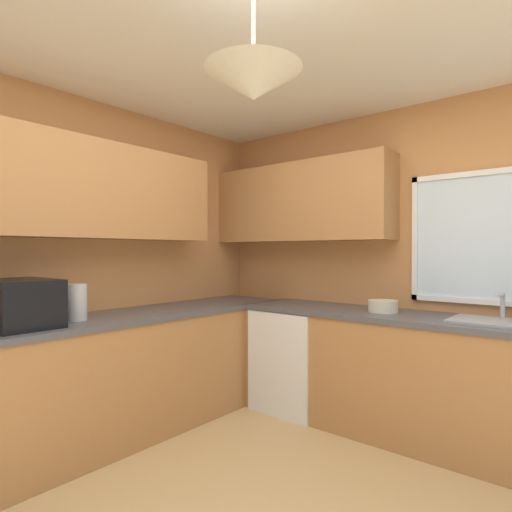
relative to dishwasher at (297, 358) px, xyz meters
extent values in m
cube|color=#C6844C|center=(0.86, 0.37, 0.83)|extent=(3.78, 0.06, 2.52)
cube|color=#C6844C|center=(-1.00, -1.60, 0.83)|extent=(0.06, 4.01, 2.52)
cube|color=silver|center=(1.54, 0.34, 1.03)|extent=(1.22, 0.02, 0.88)
cube|color=white|center=(1.54, 0.33, 1.49)|extent=(1.30, 0.04, 0.04)
cube|color=white|center=(1.54, 0.33, 0.57)|extent=(1.30, 0.04, 0.04)
cube|color=white|center=(0.91, 0.33, 1.03)|extent=(0.04, 0.04, 0.96)
cube|color=#AD7542|center=(-0.81, -1.80, 1.37)|extent=(0.32, 2.72, 0.70)
cube|color=#AD7542|center=(-0.10, 0.18, 1.37)|extent=(1.75, 0.32, 0.70)
cylinder|color=#B7B7BC|center=(0.86, -1.60, 1.92)|extent=(0.02, 0.02, 0.35)
cone|color=silver|center=(0.86, -1.60, 1.67)|extent=(0.44, 0.44, 0.14)
cube|color=#AD7542|center=(-0.66, -1.60, 0.00)|extent=(0.62, 3.59, 0.86)
cube|color=#4C4C51|center=(-0.66, -1.60, 0.45)|extent=(0.65, 3.62, 0.04)
cube|color=#AD7542|center=(1.07, 0.03, 0.00)|extent=(2.84, 0.62, 0.86)
cube|color=#4C4C51|center=(1.07, 0.03, 0.45)|extent=(2.87, 0.65, 0.04)
cube|color=white|center=(0.00, 0.00, 0.00)|extent=(0.60, 0.60, 0.85)
cube|color=black|center=(-0.66, -2.00, 0.62)|extent=(0.48, 0.36, 0.29)
cylinder|color=#B7B7BC|center=(-0.64, -1.65, 0.59)|extent=(0.13, 0.13, 0.24)
cube|color=#9EA0A5|center=(1.54, 0.03, 0.47)|extent=(0.56, 0.40, 0.02)
cylinder|color=#B7B7BC|center=(1.54, 0.19, 0.56)|extent=(0.03, 0.03, 0.18)
cylinder|color=#B7B7BC|center=(1.54, 0.09, 0.65)|extent=(0.02, 0.20, 0.02)
cylinder|color=beige|center=(0.77, 0.03, 0.52)|extent=(0.22, 0.22, 0.09)
camera|label=1|loc=(2.07, -3.05, 0.93)|focal=29.71mm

